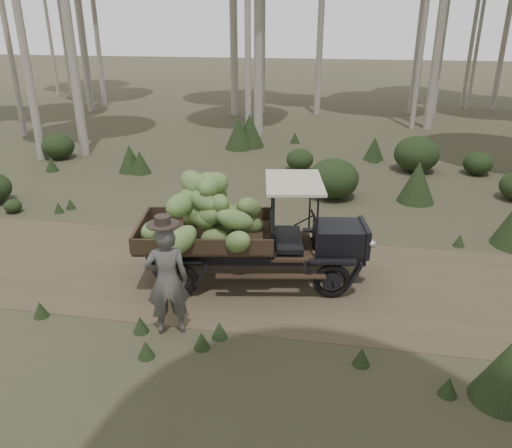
{
  "coord_description": "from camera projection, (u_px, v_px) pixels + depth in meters",
  "views": [
    {
      "loc": [
        1.79,
        -8.85,
        4.9
      ],
      "look_at": [
        0.2,
        -0.04,
        1.2
      ],
      "focal_mm": 35.0,
      "sensor_mm": 36.0,
      "label": 1
    }
  ],
  "objects": [
    {
      "name": "ground",
      "position": [
        247.0,
        276.0,
        10.22
      ],
      "size": [
        120.0,
        120.0,
        0.0
      ],
      "primitive_type": "plane",
      "color": "#473D2B",
      "rests_on": "ground"
    },
    {
      "name": "farmer",
      "position": [
        167.0,
        279.0,
        8.07
      ],
      "size": [
        0.82,
        0.68,
        2.09
      ],
      "rotation": [
        0.0,
        0.0,
        3.51
      ],
      "color": "#504E49",
      "rests_on": "ground"
    },
    {
      "name": "dirt_track",
      "position": [
        247.0,
        276.0,
        10.22
      ],
      "size": [
        70.0,
        4.0,
        0.01
      ],
      "primitive_type": "cube",
      "color": "brown",
      "rests_on": "ground"
    },
    {
      "name": "banana_truck",
      "position": [
        229.0,
        218.0,
        9.61
      ],
      "size": [
        4.7,
        2.61,
        2.3
      ],
      "rotation": [
        0.0,
        0.0,
        0.17
      ],
      "color": "black",
      "rests_on": "ground"
    },
    {
      "name": "undergrowth",
      "position": [
        321.0,
        210.0,
        12.25
      ],
      "size": [
        22.73,
        23.74,
        1.38
      ],
      "color": "#233319",
      "rests_on": "ground"
    }
  ]
}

